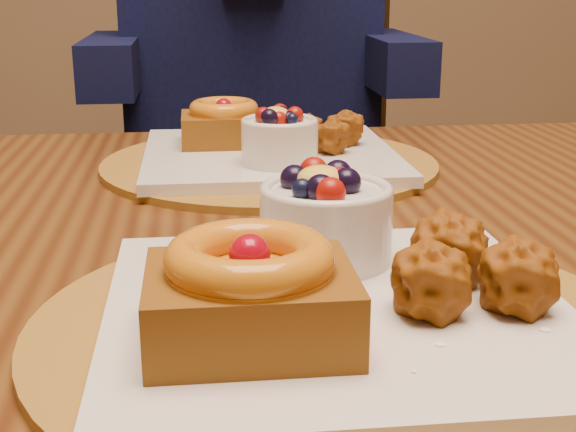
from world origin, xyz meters
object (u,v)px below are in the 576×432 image
(place_setting_far, at_px, (268,150))
(chair_far, at_px, (273,192))
(dining_table, at_px, (293,307))
(place_setting_near, at_px, (331,291))

(place_setting_far, height_order, chair_far, chair_far)
(place_setting_far, bearing_deg, dining_table, -89.47)
(dining_table, xyz_separation_m, chair_far, (0.06, 0.84, -0.12))
(place_setting_far, bearing_deg, place_setting_near, -90.13)
(place_setting_near, height_order, chair_far, chair_far)
(place_setting_near, relative_size, place_setting_far, 1.00)
(dining_table, distance_m, chair_far, 0.85)
(dining_table, height_order, place_setting_near, place_setting_near)
(place_setting_near, relative_size, chair_far, 0.38)
(place_setting_near, distance_m, place_setting_far, 0.43)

